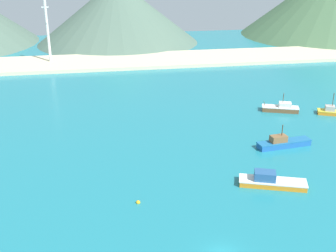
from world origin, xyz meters
TOP-DOWN VIEW (x-y plane):
  - ground at (0.00, 30.00)m, footprint 260.00×280.00m
  - fishing_boat_0 at (12.81, 15.59)m, footprint 11.34×6.51m
  - fishing_boat_1 at (40.79, 44.87)m, footprint 7.67×5.36m
  - fishing_boat_5 at (29.55, 49.09)m, footprint 9.17×5.66m
  - fishing_boat_7 at (21.30, 29.62)m, footprint 11.38×3.72m
  - buoy_2 at (-9.29, 14.04)m, footprint 0.67×0.67m
  - beach_strip at (0.00, 106.70)m, footprint 247.00×23.21m
  - hill_central at (-3.76, 146.76)m, footprint 70.16×70.16m
  - radio_tower at (-29.91, 108.24)m, footprint 2.38×1.90m

SIDE VIEW (x-z plane):
  - ground at x=0.00m, z-range -0.50..0.00m
  - buoy_2 at x=-9.29m, z-range -0.22..0.45m
  - beach_strip at x=0.00m, z-range 0.00..1.20m
  - fishing_boat_1 at x=40.79m, z-range -1.97..3.44m
  - fishing_boat_0 at x=12.81m, z-range -0.41..2.08m
  - fishing_boat_5 at x=29.55m, z-range -1.47..3.15m
  - fishing_boat_7 at x=21.30m, z-range -1.52..3.24m
  - radio_tower at x=-29.91m, z-range 0.24..24.04m
  - hill_central at x=-3.76m, z-range 0.00..26.59m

